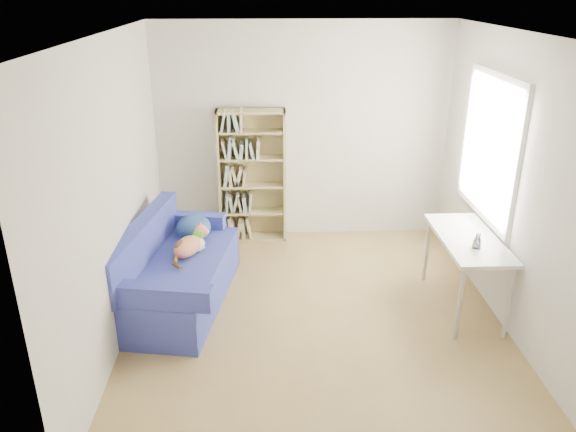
% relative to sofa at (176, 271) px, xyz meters
% --- Properties ---
extents(ground, '(4.00, 4.00, 0.00)m').
position_rel_sofa_xyz_m(ground, '(1.35, -0.38, -0.33)').
color(ground, olive).
rests_on(ground, ground).
extents(room_shell, '(3.54, 4.04, 2.62)m').
position_rel_sofa_xyz_m(room_shell, '(1.45, -0.34, 1.30)').
color(room_shell, silver).
rests_on(room_shell, ground).
extents(sofa, '(1.11, 1.88, 0.87)m').
position_rel_sofa_xyz_m(sofa, '(0.00, 0.00, 0.00)').
color(sofa, navy).
rests_on(sofa, ground).
extents(bookshelf, '(0.81, 0.25, 1.62)m').
position_rel_sofa_xyz_m(bookshelf, '(0.74, 1.48, 0.42)').
color(bookshelf, tan).
rests_on(bookshelf, ground).
extents(desk, '(0.54, 1.18, 0.75)m').
position_rel_sofa_xyz_m(desk, '(2.81, -0.22, 0.34)').
color(desk, white).
rests_on(desk, ground).
extents(pen_cup, '(0.08, 0.08, 0.15)m').
position_rel_sofa_xyz_m(pen_cup, '(2.80, -0.45, 0.47)').
color(pen_cup, white).
rests_on(pen_cup, desk).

